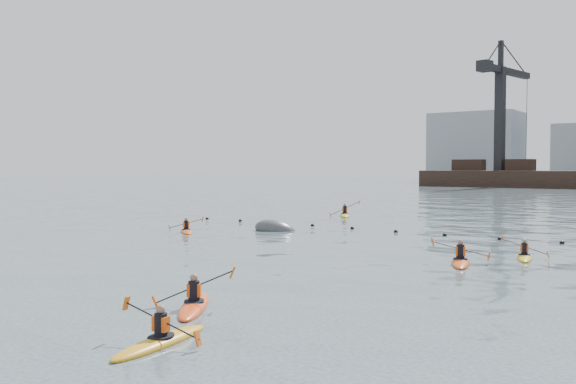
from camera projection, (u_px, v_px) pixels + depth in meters
name	position (u px, v px, depth m)	size (l,w,h in m)	color
ground	(92.00, 311.00, 15.98)	(400.00, 400.00, 0.00)	#314048
float_line	(421.00, 233.00, 34.58)	(33.24, 0.73, 0.24)	black
kayaker_0	(194.00, 304.00, 16.38)	(2.44, 3.04, 1.26)	#EC4716
kayaker_1	(161.00, 340.00, 13.01)	(2.05, 3.07, 1.06)	orange
kayaker_2	(186.00, 231.00, 35.35)	(2.68, 2.39, 1.02)	#F05916
kayaker_3	(524.00, 256.00, 25.29)	(1.90, 2.87, 1.02)	gold
kayaker_4	(460.00, 261.00, 23.92)	(2.18, 3.38, 1.12)	#D14713
kayaker_5	(345.00, 215.00, 47.03)	(2.44, 3.31, 1.39)	gold
mooring_buoy	(276.00, 231.00, 36.30)	(2.52, 1.49, 1.26)	#424448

